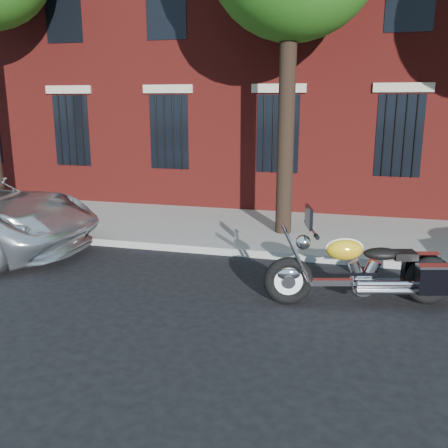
# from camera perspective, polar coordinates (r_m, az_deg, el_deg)

# --- Properties ---
(ground) EXTENTS (120.00, 120.00, 0.00)m
(ground) POSITION_cam_1_polar(r_m,az_deg,el_deg) (8.78, 0.80, -6.33)
(ground) COLOR black
(ground) RESTS_ON ground
(curb) EXTENTS (40.00, 0.16, 0.15)m
(curb) POSITION_cam_1_polar(r_m,az_deg,el_deg) (10.03, 2.69, -3.29)
(curb) COLOR gray
(curb) RESTS_ON ground
(sidewalk) EXTENTS (40.00, 3.60, 0.15)m
(sidewalk) POSITION_cam_1_polar(r_m,az_deg,el_deg) (11.81, 4.59, -0.68)
(sidewalk) COLOR gray
(sidewalk) RESTS_ON ground
(building) EXTENTS (26.00, 10.08, 12.00)m
(building) POSITION_cam_1_polar(r_m,az_deg,el_deg) (18.41, 9.02, 22.99)
(building) COLOR maroon
(building) RESTS_ON ground
(motorcycle) EXTENTS (3.04, 1.33, 1.53)m
(motorcycle) POSITION_cam_1_polar(r_m,az_deg,el_deg) (7.87, 16.31, -5.34)
(motorcycle) COLOR black
(motorcycle) RESTS_ON ground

